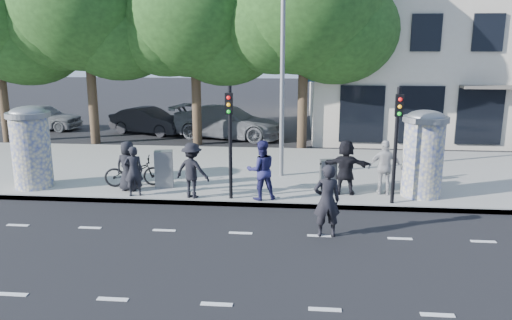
# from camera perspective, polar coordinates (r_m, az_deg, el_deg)

# --- Properties ---
(ground) EXTENTS (120.00, 120.00, 0.00)m
(ground) POSITION_cam_1_polar(r_m,az_deg,el_deg) (11.63, -2.64, -10.87)
(ground) COLOR black
(ground) RESTS_ON ground
(sidewalk) EXTENTS (40.00, 8.00, 0.15)m
(sidewalk) POSITION_cam_1_polar(r_m,az_deg,el_deg) (18.67, 0.55, -1.29)
(sidewalk) COLOR gray
(sidewalk) RESTS_ON ground
(curb) EXTENTS (40.00, 0.10, 0.16)m
(curb) POSITION_cam_1_polar(r_m,az_deg,el_deg) (14.89, -0.75, -5.07)
(curb) COLOR slate
(curb) RESTS_ON ground
(lane_dash_near) EXTENTS (32.00, 0.12, 0.01)m
(lane_dash_near) POSITION_cam_1_polar(r_m,az_deg,el_deg) (9.69, -4.52, -16.12)
(lane_dash_near) COLOR silver
(lane_dash_near) RESTS_ON ground
(lane_dash_far) EXTENTS (32.00, 0.12, 0.01)m
(lane_dash_far) POSITION_cam_1_polar(r_m,az_deg,el_deg) (12.91, -1.77, -8.35)
(lane_dash_far) COLOR silver
(lane_dash_far) RESTS_ON ground
(ad_column_left) EXTENTS (1.36, 1.36, 2.65)m
(ad_column_left) POSITION_cam_1_polar(r_m,az_deg,el_deg) (17.66, -24.33, 1.55)
(ad_column_left) COLOR beige
(ad_column_left) RESTS_ON sidewalk
(ad_column_right) EXTENTS (1.36, 1.36, 2.65)m
(ad_column_right) POSITION_cam_1_polar(r_m,az_deg,el_deg) (15.98, 18.59, 0.92)
(ad_column_right) COLOR beige
(ad_column_right) RESTS_ON sidewalk
(traffic_pole_near) EXTENTS (0.22, 0.31, 3.40)m
(traffic_pole_near) POSITION_cam_1_polar(r_m,az_deg,el_deg) (14.68, -3.00, 3.32)
(traffic_pole_near) COLOR black
(traffic_pole_near) RESTS_ON sidewalk
(traffic_pole_far) EXTENTS (0.22, 0.31, 3.40)m
(traffic_pole_far) POSITION_cam_1_polar(r_m,az_deg,el_deg) (14.77, 15.78, 2.90)
(traffic_pole_far) COLOR black
(traffic_pole_far) RESTS_ON sidewalk
(street_lamp) EXTENTS (0.25, 0.93, 8.00)m
(street_lamp) POSITION_cam_1_polar(r_m,az_deg,el_deg) (17.16, 3.07, 13.34)
(street_lamp) COLOR slate
(street_lamp) RESTS_ON sidewalk
(tree_mid_left) EXTENTS (7.20, 7.20, 9.57)m
(tree_mid_left) POSITION_cam_1_polar(r_m,az_deg,el_deg) (25.16, -18.90, 16.50)
(tree_mid_left) COLOR #38281C
(tree_mid_left) RESTS_ON ground
(tree_near_left) EXTENTS (6.80, 6.80, 8.97)m
(tree_near_left) POSITION_cam_1_polar(r_m,az_deg,el_deg) (23.79, -7.09, 16.27)
(tree_near_left) COLOR #38281C
(tree_near_left) RESTS_ON ground
(tree_center) EXTENTS (7.00, 7.00, 9.30)m
(tree_center) POSITION_cam_1_polar(r_m,az_deg,el_deg) (22.87, 5.57, 17.06)
(tree_center) COLOR #38281C
(tree_center) RESTS_ON ground
(building) EXTENTS (20.30, 15.85, 12.00)m
(building) POSITION_cam_1_polar(r_m,az_deg,el_deg) (32.28, 25.15, 14.20)
(building) COLOR beige
(building) RESTS_ON ground
(ped_a) EXTENTS (0.81, 0.55, 1.61)m
(ped_a) POSITION_cam_1_polar(r_m,az_deg,el_deg) (16.30, -14.41, -0.66)
(ped_a) COLOR black
(ped_a) RESTS_ON sidewalk
(ped_b) EXTENTS (0.66, 0.54, 1.56)m
(ped_b) POSITION_cam_1_polar(r_m,az_deg,el_deg) (15.72, -13.81, -1.24)
(ped_b) COLOR black
(ped_b) RESTS_ON sidewalk
(ped_c) EXTENTS (1.05, 0.92, 1.81)m
(ped_c) POSITION_cam_1_polar(r_m,az_deg,el_deg) (14.88, 0.59, -1.17)
(ped_c) COLOR navy
(ped_c) RESTS_ON sidewalk
(ped_d) EXTENTS (1.23, 0.93, 1.70)m
(ped_d) POSITION_cam_1_polar(r_m,az_deg,el_deg) (15.20, -7.31, -1.18)
(ped_d) COLOR black
(ped_d) RESTS_ON sidewalk
(ped_e) EXTENTS (1.04, 0.63, 1.72)m
(ped_e) POSITION_cam_1_polar(r_m,az_deg,el_deg) (15.87, 14.53, -0.84)
(ped_e) COLOR #9F9FA2
(ped_e) RESTS_ON sidewalk
(ped_f) EXTENTS (1.60, 0.58, 1.73)m
(ped_f) POSITION_cam_1_polar(r_m,az_deg,el_deg) (15.64, 10.20, -0.81)
(ped_f) COLOR black
(ped_f) RESTS_ON sidewalk
(man_road) EXTENTS (0.74, 0.54, 1.86)m
(man_road) POSITION_cam_1_polar(r_m,az_deg,el_deg) (12.55, 8.09, -4.62)
(man_road) COLOR black
(man_road) RESTS_ON ground
(bicycle) EXTENTS (1.08, 1.98, 0.98)m
(bicycle) POSITION_cam_1_polar(r_m,az_deg,el_deg) (16.84, -13.81, -1.29)
(bicycle) COLOR black
(bicycle) RESTS_ON sidewalk
(cabinet_left) EXTENTS (0.65, 0.53, 1.21)m
(cabinet_left) POSITION_cam_1_polar(r_m,az_deg,el_deg) (16.53, -10.48, -1.00)
(cabinet_left) COLOR slate
(cabinet_left) RESTS_ON sidewalk
(cabinet_right) EXTENTS (0.55, 0.44, 1.03)m
(cabinet_right) POSITION_cam_1_polar(r_m,az_deg,el_deg) (15.89, 8.22, -1.81)
(cabinet_right) COLOR #5C5E60
(cabinet_right) RESTS_ON sidewalk
(car_left) EXTENTS (1.96, 4.37, 1.46)m
(car_left) POSITION_cam_1_polar(r_m,az_deg,el_deg) (30.55, -23.21, 4.56)
(car_left) COLOR slate
(car_left) RESTS_ON ground
(car_mid) EXTENTS (2.83, 4.51, 1.40)m
(car_mid) POSITION_cam_1_polar(r_m,az_deg,el_deg) (27.41, -12.16, 4.40)
(car_mid) COLOR black
(car_mid) RESTS_ON ground
(car_right) EXTENTS (3.52, 6.07, 1.65)m
(car_right) POSITION_cam_1_polar(r_m,az_deg,el_deg) (25.61, -3.27, 4.36)
(car_right) COLOR slate
(car_right) RESTS_ON ground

